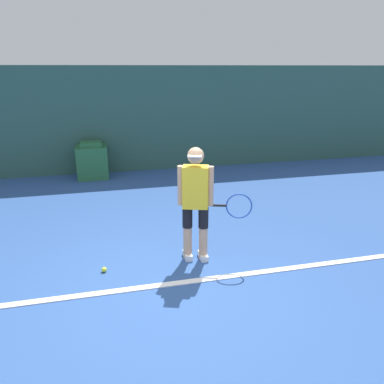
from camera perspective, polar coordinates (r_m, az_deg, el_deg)
name	(u,v)px	position (r m, az deg, el deg)	size (l,w,h in m)	color
ground_plane	(170,292)	(4.68, -3.30, -14.95)	(24.00, 24.00, 0.00)	#2D5193
back_wall	(128,120)	(9.71, -9.69, 10.75)	(24.00, 0.10, 2.62)	#2D564C
court_baseline	(168,284)	(4.81, -3.65, -13.87)	(21.60, 0.10, 0.01)	white
tennis_player	(197,200)	(5.03, 0.73, -1.17)	(0.96, 0.40, 1.60)	tan
tennis_ball	(104,270)	(5.19, -13.24, -11.43)	(0.07, 0.07, 0.07)	#D1E533
covered_chair	(92,161)	(9.43, -14.94, 4.61)	(0.73, 0.67, 0.88)	#28663D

